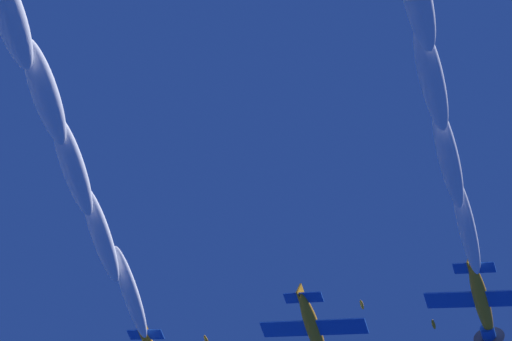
% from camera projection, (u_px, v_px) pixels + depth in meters
% --- Properties ---
extents(airplane_right_wingman, '(7.27, 6.84, 3.21)m').
position_uv_depth(airplane_right_wingman, '(315.00, 331.00, 73.44)').
color(airplane_right_wingman, orange).
extents(airplane_outer_left, '(7.21, 6.82, 3.44)m').
position_uv_depth(airplane_outer_left, '(483.00, 302.00, 70.68)').
color(airplane_outer_left, orange).
extents(smoke_trail_left_wingman, '(10.11, 31.94, 5.23)m').
position_uv_depth(smoke_trail_left_wingman, '(40.00, 78.00, 63.96)').
color(smoke_trail_left_wingman, white).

